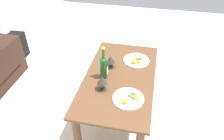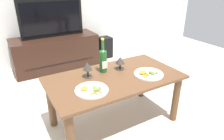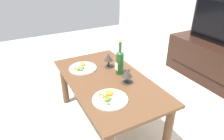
{
  "view_description": "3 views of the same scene",
  "coord_description": "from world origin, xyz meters",
  "px_view_note": "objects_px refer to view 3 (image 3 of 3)",
  "views": [
    {
      "loc": [
        -1.62,
        -0.27,
        1.84
      ],
      "look_at": [
        -0.02,
        0.07,
        0.6
      ],
      "focal_mm": 34.61,
      "sensor_mm": 36.0,
      "label": 1
    },
    {
      "loc": [
        -0.86,
        -1.42,
        1.35
      ],
      "look_at": [
        -0.0,
        0.04,
        0.57
      ],
      "focal_mm": 32.28,
      "sensor_mm": 36.0,
      "label": 2
    },
    {
      "loc": [
        1.41,
        -0.71,
        1.45
      ],
      "look_at": [
        0.01,
        0.04,
        0.61
      ],
      "focal_mm": 32.32,
      "sensor_mm": 36.0,
      "label": 3
    }
  ],
  "objects_px": {
    "goblet_right": "(127,74)",
    "dinner_plate_left": "(83,68)",
    "goblet_left": "(108,58)",
    "dinner_plate_right": "(110,99)",
    "wine_bottle": "(120,61)",
    "tv_stand": "(215,63)",
    "dining_table": "(108,88)"
  },
  "relations": [
    {
      "from": "goblet_left",
      "to": "dinner_plate_right",
      "type": "relative_size",
      "value": 0.52
    },
    {
      "from": "tv_stand",
      "to": "goblet_left",
      "type": "xyz_separation_m",
      "value": [
        -0.12,
        -1.55,
        0.36
      ]
    },
    {
      "from": "dinner_plate_left",
      "to": "goblet_left",
      "type": "bearing_deg",
      "value": 72.38
    },
    {
      "from": "wine_bottle",
      "to": "dinner_plate_right",
      "type": "height_order",
      "value": "wine_bottle"
    },
    {
      "from": "dinner_plate_left",
      "to": "dining_table",
      "type": "bearing_deg",
      "value": 23.45
    },
    {
      "from": "dining_table",
      "to": "goblet_right",
      "type": "height_order",
      "value": "goblet_right"
    },
    {
      "from": "goblet_left",
      "to": "dinner_plate_right",
      "type": "height_order",
      "value": "goblet_left"
    },
    {
      "from": "goblet_right",
      "to": "dinner_plate_left",
      "type": "relative_size",
      "value": 0.48
    },
    {
      "from": "dining_table",
      "to": "dinner_plate_left",
      "type": "xyz_separation_m",
      "value": [
        -0.29,
        -0.13,
        0.11
      ]
    },
    {
      "from": "wine_bottle",
      "to": "dinner_plate_right",
      "type": "xyz_separation_m",
      "value": [
        0.33,
        -0.27,
        -0.12
      ]
    },
    {
      "from": "tv_stand",
      "to": "dinner_plate_right",
      "type": "distance_m",
      "value": 1.86
    },
    {
      "from": "wine_bottle",
      "to": "dinner_plate_left",
      "type": "relative_size",
      "value": 1.22
    },
    {
      "from": "wine_bottle",
      "to": "goblet_left",
      "type": "height_order",
      "value": "wine_bottle"
    },
    {
      "from": "tv_stand",
      "to": "dinner_plate_right",
      "type": "height_order",
      "value": "dinner_plate_right"
    },
    {
      "from": "tv_stand",
      "to": "wine_bottle",
      "type": "bearing_deg",
      "value": -87.88
    },
    {
      "from": "tv_stand",
      "to": "goblet_left",
      "type": "bearing_deg",
      "value": -94.36
    },
    {
      "from": "wine_bottle",
      "to": "tv_stand",
      "type": "bearing_deg",
      "value": 92.12
    },
    {
      "from": "goblet_left",
      "to": "dinner_plate_right",
      "type": "xyz_separation_m",
      "value": [
        0.51,
        -0.25,
        -0.09
      ]
    },
    {
      "from": "goblet_left",
      "to": "dinner_plate_left",
      "type": "height_order",
      "value": "goblet_left"
    },
    {
      "from": "goblet_right",
      "to": "dinner_plate_left",
      "type": "bearing_deg",
      "value": -149.89
    },
    {
      "from": "dining_table",
      "to": "dinner_plate_left",
      "type": "height_order",
      "value": "dinner_plate_left"
    },
    {
      "from": "goblet_left",
      "to": "dinner_plate_left",
      "type": "bearing_deg",
      "value": -107.62
    },
    {
      "from": "dinner_plate_left",
      "to": "tv_stand",
      "type": "bearing_deg",
      "value": 83.75
    },
    {
      "from": "dining_table",
      "to": "dinner_plate_right",
      "type": "xyz_separation_m",
      "value": [
        0.29,
        -0.13,
        0.11
      ]
    },
    {
      "from": "wine_bottle",
      "to": "dinner_plate_left",
      "type": "xyz_separation_m",
      "value": [
        -0.25,
        -0.28,
        -0.12
      ]
    },
    {
      "from": "wine_bottle",
      "to": "dinner_plate_right",
      "type": "distance_m",
      "value": 0.45
    },
    {
      "from": "dinner_plate_left",
      "to": "goblet_right",
      "type": "bearing_deg",
      "value": 30.11
    },
    {
      "from": "goblet_right",
      "to": "dinner_plate_right",
      "type": "xyz_separation_m",
      "value": [
        0.16,
        -0.25,
        -0.07
      ]
    },
    {
      "from": "dining_table",
      "to": "goblet_left",
      "type": "xyz_separation_m",
      "value": [
        -0.22,
        0.12,
        0.19
      ]
    },
    {
      "from": "goblet_right",
      "to": "wine_bottle",
      "type": "bearing_deg",
      "value": 170.6
    },
    {
      "from": "dining_table",
      "to": "tv_stand",
      "type": "xyz_separation_m",
      "value": [
        -0.1,
        1.67,
        -0.16
      ]
    },
    {
      "from": "goblet_left",
      "to": "goblet_right",
      "type": "relative_size",
      "value": 1.11
    }
  ]
}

